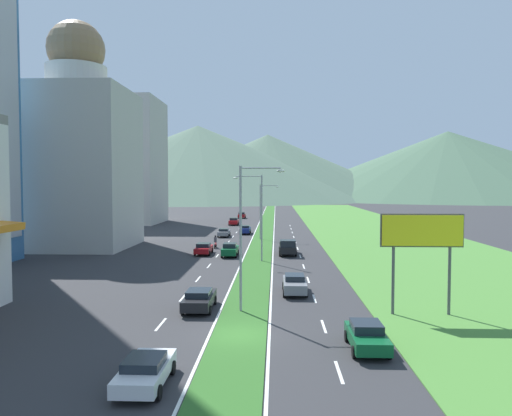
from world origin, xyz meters
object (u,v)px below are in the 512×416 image
(car_6, at_px, (234,221))
(car_7, at_px, (245,229))
(street_lamp_near, at_px, (245,229))
(pickup_truck_0, at_px, (288,247))
(car_0, at_px, (242,215))
(car_2, at_px, (204,248))
(street_lamp_far, at_px, (263,208))
(billboard_roadside, at_px, (422,237))
(street_lamp_mid, at_px, (259,212))
(car_3, at_px, (199,299))
(car_4, at_px, (230,250))
(motorcycle_rider, at_px, (215,243))
(car_8, at_px, (295,284))
(car_1, at_px, (224,232))
(car_5, at_px, (145,370))
(car_9, at_px, (367,336))

(car_6, relative_size, car_7, 1.04)
(street_lamp_near, bearing_deg, car_7, 93.66)
(car_7, distance_m, pickup_truck_0, 26.41)
(car_0, height_order, car_2, car_0)
(street_lamp_far, distance_m, billboard_roadside, 46.08)
(car_0, bearing_deg, billboard_roadside, -168.65)
(street_lamp_mid, relative_size, car_3, 2.12)
(car_4, height_order, car_7, car_4)
(car_4, distance_m, motorcycle_rider, 7.93)
(car_7, xyz_separation_m, car_8, (6.99, -46.90, -0.01))
(car_1, bearing_deg, car_2, 179.05)
(pickup_truck_0, bearing_deg, street_lamp_mid, -33.18)
(street_lamp_near, xyz_separation_m, car_4, (-3.52, 25.81, -4.94))
(car_1, distance_m, car_5, 60.70)
(billboard_roadside, bearing_deg, car_0, 101.35)
(car_0, relative_size, car_6, 0.86)
(car_2, xyz_separation_m, pickup_truck_0, (10.55, -0.07, 0.25))
(car_2, height_order, car_7, car_7)
(car_5, distance_m, car_6, 84.19)
(car_6, relative_size, car_8, 1.04)
(billboard_roadside, distance_m, car_4, 30.78)
(pickup_truck_0, bearing_deg, car_4, -78.44)
(billboard_roadside, distance_m, car_2, 33.90)
(motorcycle_rider, bearing_deg, car_6, 1.18)
(street_lamp_mid, bearing_deg, street_lamp_near, -90.32)
(billboard_roadside, distance_m, car_6, 74.51)
(car_2, distance_m, car_9, 37.49)
(car_1, distance_m, car_7, 5.80)
(car_1, height_order, motorcycle_rider, motorcycle_rider)
(car_6, bearing_deg, car_7, -168.96)
(street_lamp_far, bearing_deg, car_1, 149.32)
(street_lamp_mid, bearing_deg, car_4, 133.62)
(car_0, bearing_deg, pickup_truck_0, -170.96)
(billboard_roadside, distance_m, car_7, 55.54)
(car_8, bearing_deg, motorcycle_rider, -160.23)
(street_lamp_far, xyz_separation_m, car_9, (7.00, -51.50, -4.35))
(car_4, bearing_deg, car_1, 8.03)
(car_5, bearing_deg, car_2, 4.88)
(pickup_truck_0, bearing_deg, car_8, 0.13)
(street_lamp_mid, xyz_separation_m, car_9, (6.83, -29.46, -4.94))
(car_0, distance_m, motorcycle_rider, 58.94)
(car_6, bearing_deg, street_lamp_far, -165.72)
(street_lamp_far, xyz_separation_m, car_8, (3.66, -38.20, -4.31))
(car_8, distance_m, pickup_truck_0, 21.42)
(car_7, relative_size, car_9, 1.07)
(street_lamp_far, distance_m, pickup_truck_0, 17.64)
(car_1, relative_size, car_9, 1.05)
(street_lamp_mid, height_order, billboard_roadside, street_lamp_mid)
(car_5, bearing_deg, street_lamp_near, -15.76)
(billboard_roadside, height_order, car_5, billboard_roadside)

